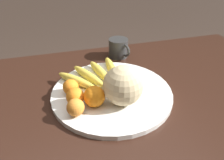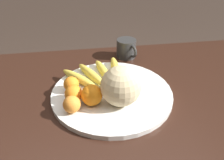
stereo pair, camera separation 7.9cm
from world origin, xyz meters
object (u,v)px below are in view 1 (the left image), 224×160
(orange_mid_center, at_px, (71,87))
(orange_back_left, at_px, (75,97))
(melon, at_px, (123,85))
(orange_front_right, at_px, (94,96))
(ceramic_mug, at_px, (119,48))
(banana_bunch, at_px, (95,74))
(orange_front_left, at_px, (76,107))
(fruit_bowl, at_px, (112,93))
(kitchen_table, at_px, (127,113))

(orange_mid_center, height_order, orange_back_left, orange_back_left)
(melon, height_order, orange_front_right, melon)
(orange_back_left, relative_size, ceramic_mug, 0.50)
(melon, xyz_separation_m, banana_bunch, (0.06, -0.18, -0.05))
(orange_front_left, bearing_deg, banana_bunch, -117.45)
(fruit_bowl, height_order, orange_back_left, orange_back_left)
(banana_bunch, relative_size, orange_mid_center, 4.36)
(orange_mid_center, bearing_deg, ceramic_mug, -133.91)
(banana_bunch, height_order, orange_mid_center, orange_mid_center)
(melon, distance_m, orange_front_right, 0.10)
(melon, relative_size, ceramic_mug, 1.10)
(ceramic_mug, bearing_deg, orange_mid_center, 46.09)
(banana_bunch, relative_size, orange_front_right, 3.41)
(orange_front_left, height_order, orange_front_right, orange_front_right)
(kitchen_table, distance_m, orange_front_right, 0.22)
(orange_front_right, bearing_deg, kitchen_table, -156.42)
(fruit_bowl, relative_size, orange_front_right, 6.13)
(ceramic_mug, bearing_deg, fruit_bowl, 68.68)
(orange_front_left, relative_size, ceramic_mug, 0.46)
(melon, bearing_deg, fruit_bowl, -74.57)
(kitchen_table, bearing_deg, orange_front_right, 23.58)
(orange_front_right, bearing_deg, banana_bunch, -102.17)
(kitchen_table, relative_size, fruit_bowl, 3.26)
(fruit_bowl, relative_size, ceramic_mug, 3.59)
(orange_mid_center, bearing_deg, banana_bunch, -141.95)
(orange_front_left, bearing_deg, fruit_bowl, -148.06)
(melon, height_order, orange_back_left, melon)
(ceramic_mug, bearing_deg, banana_bunch, 50.41)
(fruit_bowl, height_order, banana_bunch, banana_bunch)
(orange_front_left, height_order, orange_back_left, orange_back_left)
(orange_mid_center, bearing_deg, melon, 150.01)
(orange_front_left, bearing_deg, orange_mid_center, -89.07)
(orange_front_left, relative_size, orange_front_right, 0.79)
(fruit_bowl, distance_m, orange_back_left, 0.15)
(kitchen_table, height_order, orange_back_left, orange_back_left)
(kitchen_table, height_order, banana_bunch, banana_bunch)
(orange_front_left, bearing_deg, orange_back_left, -96.89)
(orange_front_right, bearing_deg, orange_front_left, 23.67)
(orange_front_right, height_order, ceramic_mug, orange_front_right)
(orange_mid_center, xyz_separation_m, ceramic_mug, (-0.27, -0.28, -0.00))
(kitchen_table, distance_m, banana_bunch, 0.21)
(orange_back_left, bearing_deg, orange_front_left, 83.11)
(melon, distance_m, banana_bunch, 0.20)
(fruit_bowl, height_order, melon, melon)
(orange_front_right, bearing_deg, orange_mid_center, -51.82)
(kitchen_table, relative_size, orange_mid_center, 25.63)
(orange_mid_center, height_order, ceramic_mug, ceramic_mug)
(melon, bearing_deg, kitchen_table, -123.46)
(orange_front_left, bearing_deg, ceramic_mug, -123.83)
(fruit_bowl, distance_m, melon, 0.11)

